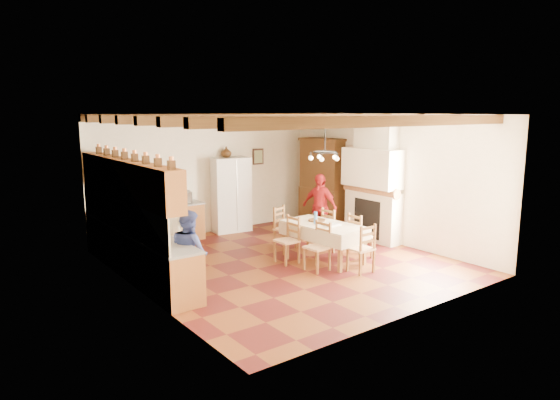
% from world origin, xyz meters
% --- Properties ---
extents(floor, '(6.00, 6.50, 0.02)m').
position_xyz_m(floor, '(0.00, 0.00, -0.01)').
color(floor, '#451311').
rests_on(floor, ground).
extents(ceiling, '(6.00, 6.50, 0.02)m').
position_xyz_m(ceiling, '(0.00, 0.00, 3.01)').
color(ceiling, white).
rests_on(ceiling, ground).
extents(wall_back, '(6.00, 0.02, 3.00)m').
position_xyz_m(wall_back, '(0.00, 3.26, 1.50)').
color(wall_back, beige).
rests_on(wall_back, ground).
extents(wall_front, '(6.00, 0.02, 3.00)m').
position_xyz_m(wall_front, '(0.00, -3.26, 1.50)').
color(wall_front, beige).
rests_on(wall_front, ground).
extents(wall_left, '(0.02, 6.50, 3.00)m').
position_xyz_m(wall_left, '(-3.01, 0.00, 1.50)').
color(wall_left, beige).
rests_on(wall_left, ground).
extents(wall_right, '(0.02, 6.50, 3.00)m').
position_xyz_m(wall_right, '(3.01, 0.00, 1.50)').
color(wall_right, beige).
rests_on(wall_right, ground).
extents(ceiling_beams, '(6.00, 6.30, 0.16)m').
position_xyz_m(ceiling_beams, '(0.00, 0.00, 2.91)').
color(ceiling_beams, '#341F0F').
rests_on(ceiling_beams, ground).
extents(lower_cabinets_left, '(0.60, 4.30, 0.86)m').
position_xyz_m(lower_cabinets_left, '(-2.70, 1.05, 0.43)').
color(lower_cabinets_left, brown).
rests_on(lower_cabinets_left, ground).
extents(lower_cabinets_back, '(2.30, 0.60, 0.86)m').
position_xyz_m(lower_cabinets_back, '(-1.55, 2.95, 0.43)').
color(lower_cabinets_back, brown).
rests_on(lower_cabinets_back, ground).
extents(countertop_left, '(0.62, 4.30, 0.04)m').
position_xyz_m(countertop_left, '(-2.70, 1.05, 0.88)').
color(countertop_left, slate).
rests_on(countertop_left, lower_cabinets_left).
extents(countertop_back, '(2.34, 0.62, 0.04)m').
position_xyz_m(countertop_back, '(-1.55, 2.95, 0.88)').
color(countertop_back, slate).
rests_on(countertop_back, lower_cabinets_back).
extents(backsplash_left, '(0.03, 4.30, 0.60)m').
position_xyz_m(backsplash_left, '(-2.98, 1.05, 1.20)').
color(backsplash_left, beige).
rests_on(backsplash_left, ground).
extents(backsplash_back, '(2.30, 0.03, 0.60)m').
position_xyz_m(backsplash_back, '(-1.55, 3.23, 1.20)').
color(backsplash_back, beige).
rests_on(backsplash_back, ground).
extents(upper_cabinets, '(0.35, 4.20, 0.70)m').
position_xyz_m(upper_cabinets, '(-2.83, 1.05, 1.85)').
color(upper_cabinets, brown).
rests_on(upper_cabinets, ground).
extents(fireplace, '(0.56, 1.60, 2.80)m').
position_xyz_m(fireplace, '(2.72, 0.20, 1.40)').
color(fireplace, beige).
rests_on(fireplace, ground).
extents(wall_picture, '(0.34, 0.03, 0.42)m').
position_xyz_m(wall_picture, '(1.55, 3.23, 1.85)').
color(wall_picture, '#321F19').
rests_on(wall_picture, ground).
extents(refrigerator, '(1.04, 0.89, 1.90)m').
position_xyz_m(refrigerator, '(0.55, 3.11, 0.95)').
color(refrigerator, silver).
rests_on(refrigerator, floor).
extents(hutch, '(0.70, 1.36, 2.36)m').
position_xyz_m(hutch, '(2.75, 1.97, 1.18)').
color(hutch, '#3D2A14').
rests_on(hutch, floor).
extents(dining_table, '(1.05, 1.83, 0.77)m').
position_xyz_m(dining_table, '(0.76, -0.32, 0.69)').
color(dining_table, beige).
rests_on(dining_table, floor).
extents(chandelier, '(0.47, 0.47, 0.03)m').
position_xyz_m(chandelier, '(0.76, -0.32, 2.25)').
color(chandelier, black).
rests_on(chandelier, ground).
extents(chair_left_near, '(0.43, 0.45, 0.96)m').
position_xyz_m(chair_left_near, '(0.20, -0.77, 0.48)').
color(chair_left_near, brown).
rests_on(chair_left_near, floor).
extents(chair_left_far, '(0.41, 0.43, 0.96)m').
position_xyz_m(chair_left_far, '(0.03, -0.03, 0.48)').
color(chair_left_far, brown).
rests_on(chair_left_far, floor).
extents(chair_right_near, '(0.41, 0.43, 0.96)m').
position_xyz_m(chair_right_near, '(1.49, -0.66, 0.48)').
color(chair_right_near, brown).
rests_on(chair_right_near, floor).
extents(chair_right_far, '(0.42, 0.44, 0.96)m').
position_xyz_m(chair_right_far, '(1.44, 0.11, 0.48)').
color(chair_right_far, brown).
rests_on(chair_right_far, floor).
extents(chair_end_near, '(0.43, 0.41, 0.96)m').
position_xyz_m(chair_end_near, '(0.81, -1.34, 0.48)').
color(chair_end_near, brown).
rests_on(chair_end_near, floor).
extents(chair_end_far, '(0.53, 0.51, 0.96)m').
position_xyz_m(chair_end_far, '(0.64, 0.82, 0.48)').
color(chair_end_far, brown).
rests_on(chair_end_far, floor).
extents(person_man, '(0.51, 0.66, 1.61)m').
position_xyz_m(person_man, '(-2.21, 0.36, 0.80)').
color(person_man, white).
rests_on(person_man, floor).
extents(person_woman_blue, '(0.58, 0.73, 1.45)m').
position_xyz_m(person_woman_blue, '(-2.33, -0.41, 0.72)').
color(person_woman_blue, '#344288').
rests_on(person_woman_blue, floor).
extents(person_woman_red, '(0.61, 1.01, 1.60)m').
position_xyz_m(person_woman_red, '(1.79, 0.98, 0.80)').
color(person_woman_red, '#AC1B20').
rests_on(person_woman_red, floor).
extents(microwave, '(0.55, 0.43, 0.27)m').
position_xyz_m(microwave, '(-0.87, 2.95, 1.03)').
color(microwave, silver).
rests_on(microwave, countertop_back).
extents(fridge_vase, '(0.27, 0.27, 0.27)m').
position_xyz_m(fridge_vase, '(0.50, 3.11, 2.04)').
color(fridge_vase, '#3D2A14').
rests_on(fridge_vase, refrigerator).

